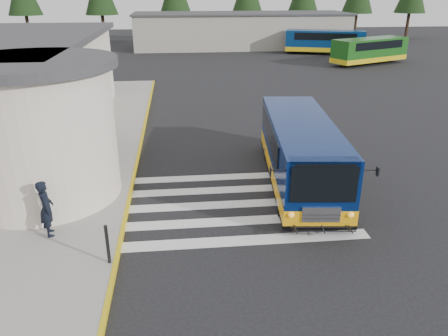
{
  "coord_description": "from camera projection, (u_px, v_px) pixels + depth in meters",
  "views": [
    {
      "loc": [
        -2.17,
        -14.38,
        7.07
      ],
      "look_at": [
        -0.68,
        -0.5,
        1.28
      ],
      "focal_mm": 35.0,
      "sensor_mm": 36.0,
      "label": 1
    }
  ],
  "objects": [
    {
      "name": "pedestrian_b",
      "position": [
        10.0,
        186.0,
        14.37
      ],
      "size": [
        1.05,
        1.07,
        1.74
      ],
      "primitive_type": "imported",
      "rotation": [
        0.0,
        0.0,
        -0.89
      ],
      "color": "black",
      "rests_on": "sidewalk"
    },
    {
      "name": "depot_building",
      "position": [
        241.0,
        30.0,
        54.48
      ],
      "size": [
        26.4,
        8.4,
        4.2
      ],
      "color": "gray",
      "rests_on": "ground"
    },
    {
      "name": "pedestrian_a",
      "position": [
        46.0,
        208.0,
        12.9
      ],
      "size": [
        0.59,
        0.74,
        1.76
      ],
      "primitive_type": "imported",
      "rotation": [
        0.0,
        0.0,
        1.87
      ],
      "color": "black",
      "rests_on": "sidewalk"
    },
    {
      "name": "far_bus_b",
      "position": [
        370.0,
        50.0,
        42.81
      ],
      "size": [
        8.51,
        5.59,
        2.14
      ],
      "rotation": [
        0.0,
        0.0,
        2.0
      ],
      "color": "#174D14",
      "rests_on": "ground"
    },
    {
      "name": "curb_strip",
      "position": [
        138.0,
        157.0,
        19.38
      ],
      "size": [
        0.12,
        34.0,
        0.16
      ],
      "primitive_type": "cube",
      "color": "gold",
      "rests_on": "ground"
    },
    {
      "name": "transit_bus",
      "position": [
        300.0,
        154.0,
        16.64
      ],
      "size": [
        3.55,
        8.91,
        2.46
      ],
      "rotation": [
        0.0,
        0.0,
        -0.11
      ],
      "color": "#06194D",
      "rests_on": "ground"
    },
    {
      "name": "crosswalk",
      "position": [
        230.0,
        204.0,
        15.35
      ],
      "size": [
        8.0,
        5.35,
        0.01
      ],
      "color": "silver",
      "rests_on": "ground"
    },
    {
      "name": "bollard",
      "position": [
        108.0,
        244.0,
        11.64
      ],
      "size": [
        0.09,
        0.09,
        1.15
      ],
      "primitive_type": "cylinder",
      "color": "black",
      "rests_on": "sidewalk"
    },
    {
      "name": "far_bus_a",
      "position": [
        325.0,
        41.0,
        49.37
      ],
      "size": [
        9.03,
        4.91,
        2.24
      ],
      "rotation": [
        0.0,
        0.0,
        1.27
      ],
      "color": "navy",
      "rests_on": "ground"
    },
    {
      "name": "sidewalk",
      "position": [
        22.0,
        162.0,
        18.89
      ],
      "size": [
        10.0,
        34.0,
        0.15
      ],
      "primitive_type": "cube",
      "color": "gray",
      "rests_on": "ground"
    },
    {
      "name": "ground",
      "position": [
        241.0,
        194.0,
        16.13
      ],
      "size": [
        140.0,
        140.0,
        0.0
      ],
      "primitive_type": "plane",
      "color": "black",
      "rests_on": "ground"
    }
  ]
}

